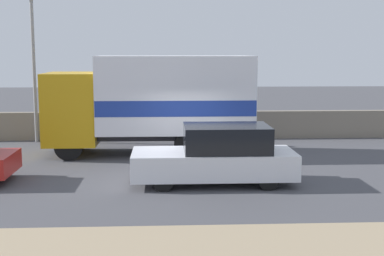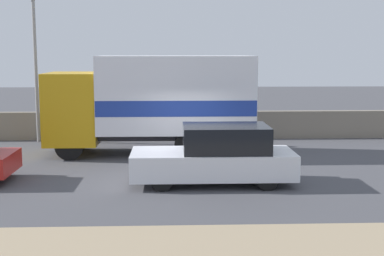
{
  "view_description": "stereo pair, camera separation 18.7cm",
  "coord_description": "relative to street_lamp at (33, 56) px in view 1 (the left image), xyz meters",
  "views": [
    {
      "loc": [
        -0.73,
        -16.17,
        3.73
      ],
      "look_at": [
        0.13,
        0.87,
        1.27
      ],
      "focal_mm": 50.0,
      "sensor_mm": 36.0,
      "label": 1
    },
    {
      "loc": [
        -0.54,
        -16.18,
        3.73
      ],
      "look_at": [
        0.13,
        0.87,
        1.27
      ],
      "focal_mm": 50.0,
      "sensor_mm": 36.0,
      "label": 2
    }
  ],
  "objects": [
    {
      "name": "box_truck",
      "position": [
        4.99,
        -2.86,
        -1.58
      ],
      "size": [
        7.39,
        2.55,
        3.57
      ],
      "rotation": [
        0.0,
        0.0,
        3.14
      ],
      "color": "gold",
      "rests_on": "ground_plane"
    },
    {
      "name": "stone_wall_backdrop",
      "position": [
        6.06,
        0.47,
        -2.95
      ],
      "size": [
        60.0,
        0.35,
        1.18
      ],
      "color": "gray",
      "rests_on": "ground_plane"
    },
    {
      "name": "ground_plane",
      "position": [
        6.06,
        -5.99,
        -3.54
      ],
      "size": [
        80.0,
        80.0,
        0.0
      ],
      "primitive_type": "plane",
      "color": "#47474C"
    },
    {
      "name": "car_hatchback",
      "position": [
        6.8,
        -7.38,
        -2.75
      ],
      "size": [
        4.59,
        1.84,
        1.67
      ],
      "rotation": [
        0.0,
        0.0,
        3.14
      ],
      "color": "silver",
      "rests_on": "ground_plane"
    },
    {
      "name": "street_lamp",
      "position": [
        0.0,
        0.0,
        0.0
      ],
      "size": [
        0.56,
        0.28,
        6.02
      ],
      "color": "gray",
      "rests_on": "ground_plane"
    }
  ]
}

